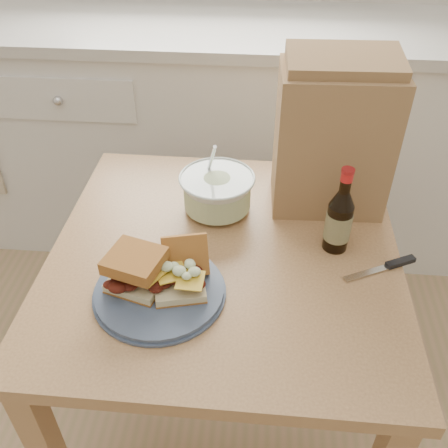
# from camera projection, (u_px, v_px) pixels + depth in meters

# --- Properties ---
(cabinet_run) EXTENTS (2.50, 0.64, 0.94)m
(cabinet_run) POSITION_uv_depth(u_px,v_px,m) (209.00, 134.00, 2.15)
(cabinet_run) COLOR white
(cabinet_run) RESTS_ON ground
(dining_table) EXTENTS (0.85, 0.85, 0.70)m
(dining_table) POSITION_uv_depth(u_px,v_px,m) (225.00, 280.00, 1.28)
(dining_table) COLOR tan
(dining_table) RESTS_ON ground
(plate) EXTENTS (0.28, 0.28, 0.02)m
(plate) POSITION_uv_depth(u_px,v_px,m) (160.00, 291.00, 1.10)
(plate) COLOR #43526C
(plate) RESTS_ON dining_table
(sandwich_left) EXTENTS (0.14, 0.13, 0.09)m
(sandwich_left) POSITION_uv_depth(u_px,v_px,m) (136.00, 270.00, 1.08)
(sandwich_left) COLOR beige
(sandwich_left) RESTS_ON plate
(sandwich_right) EXTENTS (0.13, 0.17, 0.09)m
(sandwich_right) POSITION_uv_depth(u_px,v_px,m) (181.00, 272.00, 1.09)
(sandwich_right) COLOR beige
(sandwich_right) RESTS_ON plate
(coleslaw_bowl) EXTENTS (0.20, 0.20, 0.20)m
(coleslaw_bowl) POSITION_uv_depth(u_px,v_px,m) (217.00, 193.00, 1.32)
(coleslaw_bowl) COLOR silver
(coleslaw_bowl) RESTS_ON dining_table
(beer_bottle) EXTENTS (0.06, 0.06, 0.23)m
(beer_bottle) POSITION_uv_depth(u_px,v_px,m) (339.00, 220.00, 1.17)
(beer_bottle) COLOR black
(beer_bottle) RESTS_ON dining_table
(knife) EXTENTS (0.18, 0.10, 0.01)m
(knife) POSITION_uv_depth(u_px,v_px,m) (392.00, 265.00, 1.17)
(knife) COLOR silver
(knife) RESTS_ON dining_table
(paper_bag) EXTENTS (0.29, 0.20, 0.37)m
(paper_bag) POSITION_uv_depth(u_px,v_px,m) (333.00, 140.00, 1.26)
(paper_bag) COLOR #957248
(paper_bag) RESTS_ON dining_table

